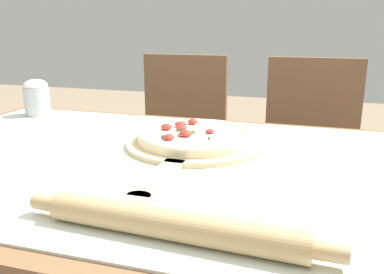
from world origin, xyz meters
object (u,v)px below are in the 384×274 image
object	(u,v)px
pizza	(195,136)
rolling_pin	(172,224)
flour_cup	(37,97)
chair_left	(179,142)
chair_right	(309,153)
pizza_peel	(193,146)

from	to	relation	value
pizza	rolling_pin	world-z (taller)	same
flour_cup	chair_left	bearing A→B (deg)	55.39
chair_right	pizza_peel	bearing A→B (deg)	-111.79
pizza_peel	chair_left	size ratio (longest dim) A/B	0.62
pizza_peel	rolling_pin	xyz separation A→B (m)	(0.10, -0.44, 0.02)
rolling_pin	chair_right	xyz separation A→B (m)	(0.18, 1.14, -0.23)
chair_right	flour_cup	distance (m)	1.06
pizza_peel	pizza	world-z (taller)	pizza
rolling_pin	chair_right	bearing A→B (deg)	80.87
chair_right	flour_cup	bearing A→B (deg)	-151.10
pizza_peel	flour_cup	world-z (taller)	flour_cup
pizza_peel	flour_cup	xyz separation A→B (m)	(-0.61, 0.21, 0.06)
chair_left	flour_cup	distance (m)	0.66
pizza_peel	flour_cup	bearing A→B (deg)	160.92
rolling_pin	chair_right	world-z (taller)	chair_right
chair_left	flour_cup	size ratio (longest dim) A/B	7.41
pizza	chair_left	xyz separation A→B (m)	(-0.27, 0.68, -0.23)
rolling_pin	flour_cup	xyz separation A→B (m)	(-0.71, 0.65, 0.04)
chair_left	flour_cup	world-z (taller)	chair_left
rolling_pin	flour_cup	distance (m)	0.96
chair_left	chair_right	xyz separation A→B (m)	(0.56, 0.00, 0.00)
pizza	flour_cup	bearing A→B (deg)	162.96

